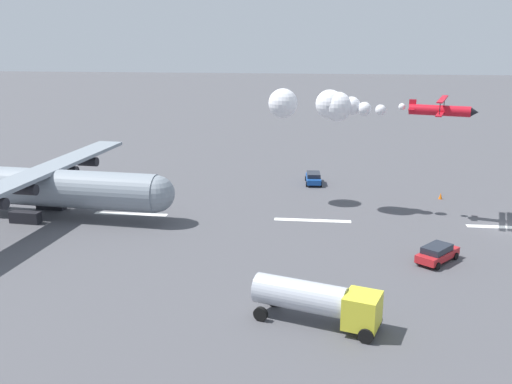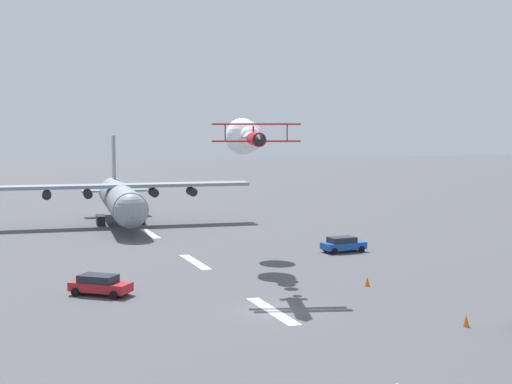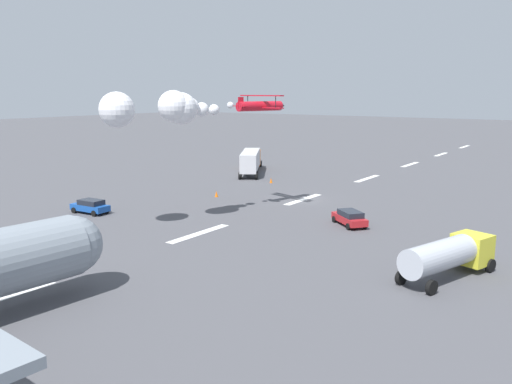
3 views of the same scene
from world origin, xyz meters
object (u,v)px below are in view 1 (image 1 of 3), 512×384
object	(u,v)px
cargo_transport_plane	(54,186)
stunt_biplane_red	(328,105)
fuel_tanker_truck	(318,300)
traffic_cone_far	(441,196)
airport_staff_sedan	(437,253)
followme_car_yellow	(313,178)

from	to	relation	value
cargo_transport_plane	stunt_biplane_red	xyz separation A→B (m)	(-28.29, -6.41, 8.13)
stunt_biplane_red	fuel_tanker_truck	bearing A→B (deg)	89.04
cargo_transport_plane	traffic_cone_far	distance (m)	43.59
cargo_transport_plane	fuel_tanker_truck	size ratio (longest dim) A/B	3.68
cargo_transport_plane	airport_staff_sedan	xyz separation A→B (m)	(-37.88, 8.34, -2.55)
followme_car_yellow	airport_staff_sedan	size ratio (longest dim) A/B	0.96
stunt_biplane_red	followme_car_yellow	size ratio (longest dim) A/B	4.72
stunt_biplane_red	followme_car_yellow	world-z (taller)	stunt_biplane_red
cargo_transport_plane	traffic_cone_far	xyz separation A→B (m)	(-41.87, -11.73, -2.99)
fuel_tanker_truck	followme_car_yellow	bearing A→B (deg)	-88.48
fuel_tanker_truck	traffic_cone_far	world-z (taller)	fuel_tanker_truck
stunt_biplane_red	airport_staff_sedan	bearing A→B (deg)	123.03
cargo_transport_plane	stunt_biplane_red	size ratio (longest dim) A/B	1.54
cargo_transport_plane	fuel_tanker_truck	world-z (taller)	cargo_transport_plane
followme_car_yellow	stunt_biplane_red	bearing A→B (deg)	97.68
traffic_cone_far	airport_staff_sedan	bearing A→B (deg)	78.74
followme_car_yellow	cargo_transport_plane	bearing A→B (deg)	32.59
stunt_biplane_red	followme_car_yellow	distance (m)	15.22
cargo_transport_plane	airport_staff_sedan	size ratio (longest dim) A/B	7.03
followme_car_yellow	traffic_cone_far	world-z (taller)	followme_car_yellow
stunt_biplane_red	airport_staff_sedan	world-z (taller)	stunt_biplane_red
cargo_transport_plane	fuel_tanker_truck	bearing A→B (deg)	143.61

